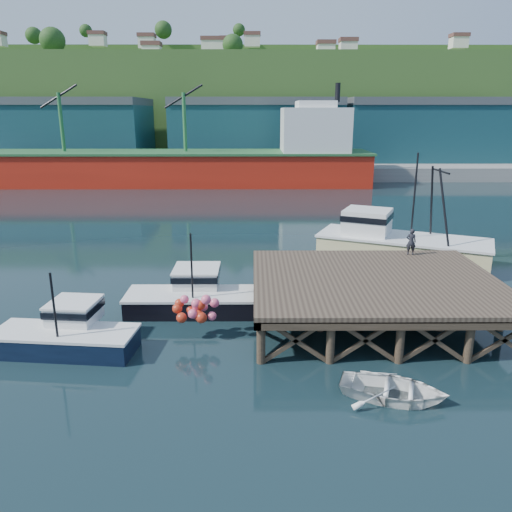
{
  "coord_description": "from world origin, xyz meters",
  "views": [
    {
      "loc": [
        -0.5,
        -23.29,
        10.0
      ],
      "look_at": [
        -0.37,
        2.0,
        2.66
      ],
      "focal_mm": 35.0,
      "sensor_mm": 36.0,
      "label": 1
    }
  ],
  "objects_px": {
    "boat_black": "(195,295)",
    "dockworker": "(411,242)",
    "boat_navy": "(68,333)",
    "dinghy": "(393,389)",
    "trawler": "(399,242)"
  },
  "relations": [
    {
      "from": "boat_navy",
      "to": "dockworker",
      "type": "xyz_separation_m",
      "value": [
        17.04,
        7.49,
        2.12
      ]
    },
    {
      "from": "dinghy",
      "to": "dockworker",
      "type": "xyz_separation_m",
      "value": [
        3.93,
        11.5,
        2.49
      ]
    },
    {
      "from": "boat_navy",
      "to": "dockworker",
      "type": "distance_m",
      "value": 18.73
    },
    {
      "from": "boat_navy",
      "to": "trawler",
      "type": "bearing_deg",
      "value": 40.77
    },
    {
      "from": "boat_black",
      "to": "dinghy",
      "type": "relative_size",
      "value": 1.86
    },
    {
      "from": "dockworker",
      "to": "dinghy",
      "type": "bearing_deg",
      "value": 80.56
    },
    {
      "from": "trawler",
      "to": "dockworker",
      "type": "relative_size",
      "value": 7.76
    },
    {
      "from": "boat_navy",
      "to": "dinghy",
      "type": "height_order",
      "value": "boat_navy"
    },
    {
      "from": "trawler",
      "to": "dockworker",
      "type": "xyz_separation_m",
      "value": [
        -0.86,
        -5.08,
        1.35
      ]
    },
    {
      "from": "boat_navy",
      "to": "dockworker",
      "type": "bearing_deg",
      "value": 29.42
    },
    {
      "from": "boat_black",
      "to": "dockworker",
      "type": "height_order",
      "value": "boat_black"
    },
    {
      "from": "trawler",
      "to": "dinghy",
      "type": "relative_size",
      "value": 3.11
    },
    {
      "from": "boat_black",
      "to": "dockworker",
      "type": "distance_m",
      "value": 12.54
    },
    {
      "from": "boat_black",
      "to": "trawler",
      "type": "distance_m",
      "value": 15.2
    },
    {
      "from": "boat_black",
      "to": "dinghy",
      "type": "bearing_deg",
      "value": -46.49
    }
  ]
}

